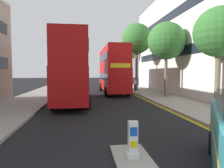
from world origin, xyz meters
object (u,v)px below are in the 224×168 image
(keep_left_bollard, at_px, (133,141))
(double_decker_bus_away, at_px, (73,68))
(double_decker_bus_oncoming, at_px, (113,69))
(pedestrian_far, at_px, (135,84))

(keep_left_bollard, bearing_deg, double_decker_bus_away, 101.45)
(keep_left_bollard, distance_m, double_decker_bus_oncoming, 19.58)
(double_decker_bus_away, bearing_deg, keep_left_bollard, -78.55)
(keep_left_bollard, height_order, pedestrian_far, pedestrian_far)
(double_decker_bus_away, xyz_separation_m, pedestrian_far, (7.62, 8.41, -2.04))
(double_decker_bus_oncoming, xyz_separation_m, pedestrian_far, (3.14, 1.14, -2.04))
(double_decker_bus_away, xyz_separation_m, double_decker_bus_oncoming, (4.48, 7.27, 0.00))
(keep_left_bollard, relative_size, double_decker_bus_oncoming, 0.10)
(keep_left_bollard, xyz_separation_m, double_decker_bus_away, (-2.44, 12.05, 2.42))
(pedestrian_far, bearing_deg, keep_left_bollard, -104.21)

